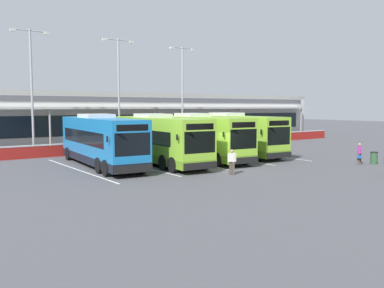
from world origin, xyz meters
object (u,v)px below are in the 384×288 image
Objects in this scene: pedestrian_with_handbag at (359,153)px; lamp_post_east at (182,89)px; coach_bus_leftmost at (101,142)px; lamp_post_centre at (119,87)px; coach_bus_left_centre at (158,140)px; pedestrian_child at (232,161)px; coach_bus_centre at (199,137)px; lamp_post_west at (32,84)px; coach_bus_right_centre at (233,135)px; litter_bin at (374,158)px.

lamp_post_east is at bearing 94.22° from pedestrian_with_handbag.
coach_bus_leftmost is 18.29m from lamp_post_east.
pedestrian_with_handbag is 0.15× the size of lamp_post_centre.
pedestrian_child is at bearing -82.27° from coach_bus_left_centre.
pedestrian_with_handbag and pedestrian_child have the same top height.
lamp_post_east is at bearing 35.99° from coach_bus_leftmost.
pedestrian_child is at bearing 169.04° from pedestrian_with_handbag.
coach_bus_centre is at bearing -118.44° from lamp_post_east.
pedestrian_with_handbag is 27.57m from lamp_post_west.
lamp_post_east reaches higher than coach_bus_right_centre.
pedestrian_with_handbag is 0.15× the size of lamp_post_west.
lamp_post_centre is at bearing 87.06° from pedestrian_child.
coach_bus_left_centre is 16.12m from lamp_post_east.
coach_bus_right_centre is (8.45, 1.06, 0.00)m from coach_bus_left_centre.
coach_bus_left_centre is 1.12× the size of lamp_post_centre.
coach_bus_leftmost is at bearing 120.94° from pedestrian_child.
lamp_post_east is (16.63, 1.08, 0.00)m from lamp_post_west.
coach_bus_left_centre is (4.14, -1.23, 0.00)m from coach_bus_leftmost.
lamp_post_centre reaches higher than pedestrian_child.
lamp_post_centre is at bearing 124.11° from coach_bus_right_centre.
coach_bus_left_centre is 4.10m from coach_bus_centre.
coach_bus_right_centre reaches higher than litter_bin.
coach_bus_centre is 7.61× the size of pedestrian_with_handbag.
coach_bus_centre reaches higher than litter_bin.
lamp_post_centre reaches higher than pedestrian_with_handbag.
coach_bus_leftmost is 12.59m from coach_bus_right_centre.
coach_bus_leftmost is 1.00× the size of coach_bus_centre.
lamp_post_east is (8.28, 0.95, 0.00)m from lamp_post_centre.
lamp_post_west and lamp_post_east have the same top height.
pedestrian_child is (1.00, -7.35, -0.91)m from coach_bus_left_centre.
coach_bus_left_centre is 13.16m from lamp_post_west.
coach_bus_left_centre is 15.10m from pedestrian_with_handbag.
pedestrian_with_handbag is at bearing -72.51° from coach_bus_right_centre.
lamp_post_east is at bearing 80.60° from coach_bus_right_centre.
coach_bus_centre reaches higher than pedestrian_child.
coach_bus_leftmost is 10.04m from pedestrian_child.
lamp_post_centre reaches higher than coach_bus_left_centre.
lamp_post_east is at bearing 6.53° from lamp_post_centre.
coach_bus_centre is 13.63m from litter_bin.
litter_bin is at bearing -82.52° from lamp_post_east.
coach_bus_leftmost and coach_bus_centre have the same top height.
lamp_post_centre is 8.33m from lamp_post_east.
coach_bus_left_centre is 7.47m from pedestrian_child.
lamp_post_west is at bearing -179.11° from lamp_post_centre.
coach_bus_leftmost is 20.48m from litter_bin.
lamp_post_west is at bearing 121.30° from coach_bus_left_centre.
pedestrian_child is (5.14, -8.58, -0.91)m from coach_bus_leftmost.
coach_bus_right_centre is 7.61× the size of pedestrian_child.
lamp_post_east reaches higher than litter_bin.
coach_bus_right_centre is (12.59, -0.17, 0.00)m from coach_bus_leftmost.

